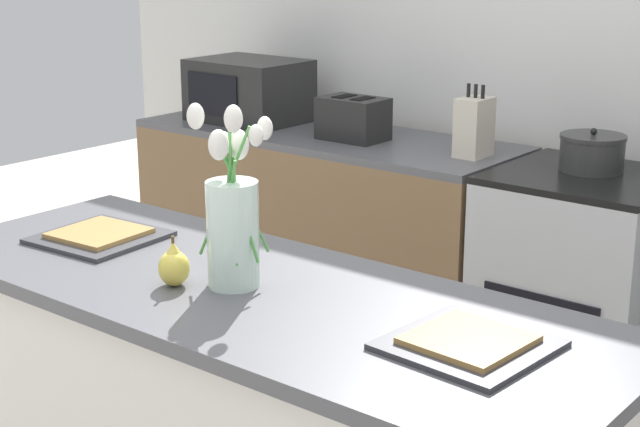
# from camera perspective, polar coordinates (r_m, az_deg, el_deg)

# --- Properties ---
(back_wall) EXTENTS (5.20, 0.08, 2.70)m
(back_wall) POSITION_cam_1_polar(r_m,az_deg,el_deg) (3.84, 16.86, 9.96)
(back_wall) COLOR silver
(back_wall) RESTS_ON ground_plane
(back_counter) EXTENTS (1.68, 0.60, 0.91)m
(back_counter) POSITION_cam_1_polar(r_m,az_deg,el_deg) (4.21, 0.28, -1.34)
(back_counter) COLOR brown
(back_counter) RESTS_ON ground_plane
(stove_range) EXTENTS (0.60, 0.61, 0.91)m
(stove_range) POSITION_cam_1_polar(r_m,az_deg,el_deg) (3.64, 14.76, -4.73)
(stove_range) COLOR #B2B5B7
(stove_range) RESTS_ON ground_plane
(flower_vase) EXTENTS (0.18, 0.15, 0.43)m
(flower_vase) POSITION_cam_1_polar(r_m,az_deg,el_deg) (2.22, -5.11, -0.27)
(flower_vase) COLOR silver
(flower_vase) RESTS_ON kitchen_island
(pear_figurine) EXTENTS (0.07, 0.07, 0.12)m
(pear_figurine) POSITION_cam_1_polar(r_m,az_deg,el_deg) (2.27, -8.50, -3.05)
(pear_figurine) COLOR #E5CC4C
(pear_figurine) RESTS_ON kitchen_island
(plate_setting_left) EXTENTS (0.31, 0.31, 0.02)m
(plate_setting_left) POSITION_cam_1_polar(r_m,az_deg,el_deg) (2.65, -12.71, -1.27)
(plate_setting_left) COLOR #333338
(plate_setting_left) RESTS_ON kitchen_island
(plate_setting_right) EXTENTS (0.31, 0.31, 0.02)m
(plate_setting_right) POSITION_cam_1_polar(r_m,az_deg,el_deg) (1.95, 8.63, -7.46)
(plate_setting_right) COLOR #333338
(plate_setting_right) RESTS_ON kitchen_island
(toaster) EXTENTS (0.28, 0.18, 0.17)m
(toaster) POSITION_cam_1_polar(r_m,az_deg,el_deg) (3.94, 1.94, 5.55)
(toaster) COLOR black
(toaster) RESTS_ON back_counter
(cooking_pot) EXTENTS (0.23, 0.23, 0.15)m
(cooking_pot) POSITION_cam_1_polar(r_m,az_deg,el_deg) (3.55, 15.55, 3.44)
(cooking_pot) COLOR #2D2D2D
(cooking_pot) RESTS_ON stove_range
(microwave) EXTENTS (0.48, 0.37, 0.27)m
(microwave) POSITION_cam_1_polar(r_m,az_deg,el_deg) (4.35, -4.16, 7.16)
(microwave) COLOR black
(microwave) RESTS_ON back_counter
(knife_block) EXTENTS (0.10, 0.14, 0.27)m
(knife_block) POSITION_cam_1_polar(r_m,az_deg,el_deg) (3.67, 8.96, 4.99)
(knife_block) COLOR beige
(knife_block) RESTS_ON back_counter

